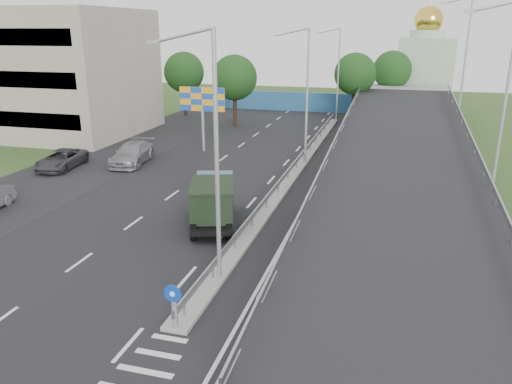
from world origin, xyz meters
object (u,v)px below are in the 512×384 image
(billboard, at_px, (202,103))
(dump_truck, at_px, (213,200))
(lamp_post_mid, at_px, (305,90))
(lamp_post_far, at_px, (337,70))
(parked_car_c, at_px, (61,159))
(church, at_px, (424,67))
(parked_car_d, at_px, (132,153))
(sign_bollard, at_px, (174,306))
(lamp_post_near, at_px, (212,148))

(billboard, bearing_deg, dump_truck, -66.87)
(lamp_post_mid, height_order, billboard, lamp_post_mid)
(lamp_post_far, height_order, parked_car_c, lamp_post_far)
(church, distance_m, parked_car_d, 44.13)
(billboard, height_order, parked_car_d, billboard)
(church, xyz_separation_m, dump_truck, (-12.25, -47.80, -3.92))
(lamp_post_mid, xyz_separation_m, billboard, (-9.11, 2.00, -1.62))
(sign_bollard, relative_size, church, 0.12)
(church, distance_m, dump_truck, 49.50)
(lamp_post_far, relative_size, church, 0.73)
(sign_bollard, xyz_separation_m, dump_truck, (-2.25, 10.02, 0.36))
(billboard, bearing_deg, parked_car_c, -135.58)
(church, xyz_separation_m, billboard, (-19.00, -32.00, -1.12))
(lamp_post_far, bearing_deg, lamp_post_near, -90.00)
(sign_bollard, height_order, lamp_post_mid, lamp_post_mid)
(lamp_post_near, bearing_deg, church, 79.62)
(lamp_post_near, height_order, dump_truck, lamp_post_near)
(lamp_post_far, distance_m, church, 17.15)
(sign_bollard, bearing_deg, lamp_post_near, 88.36)
(church, height_order, parked_car_d, church)
(parked_car_c, distance_m, parked_car_d, 5.27)
(lamp_post_near, distance_m, billboard, 23.87)
(parked_car_c, bearing_deg, parked_car_d, 24.53)
(lamp_post_mid, bearing_deg, parked_car_c, -160.44)
(dump_truck, distance_m, parked_car_c, 16.94)
(parked_car_c, height_order, parked_car_d, parked_car_d)
(lamp_post_near, distance_m, dump_truck, 7.97)
(sign_bollard, height_order, church, church)
(parked_car_c, xyz_separation_m, parked_car_d, (4.50, 2.75, 0.12))
(lamp_post_near, distance_m, parked_car_c, 22.85)
(church, relative_size, dump_truck, 2.28)
(church, xyz_separation_m, parked_car_d, (-22.88, -37.47, -4.49))
(lamp_post_far, bearing_deg, dump_truck, -93.99)
(lamp_post_near, height_order, billboard, lamp_post_near)
(lamp_post_near, relative_size, parked_car_d, 1.79)
(lamp_post_near, bearing_deg, billboard, 112.49)
(sign_bollard, relative_size, parked_car_c, 0.33)
(sign_bollard, distance_m, lamp_post_mid, 24.30)
(lamp_post_far, height_order, church, church)
(parked_car_c, bearing_deg, lamp_post_near, -45.11)
(parked_car_d, bearing_deg, lamp_post_far, 52.51)
(billboard, bearing_deg, sign_bollard, -70.79)
(sign_bollard, bearing_deg, parked_car_d, 122.33)
(lamp_post_mid, bearing_deg, billboard, 167.62)
(sign_bollard, relative_size, lamp_post_far, 0.17)
(lamp_post_near, xyz_separation_m, dump_truck, (-2.36, 6.20, -4.42))
(church, bearing_deg, lamp_post_near, -100.38)
(lamp_post_mid, relative_size, parked_car_c, 2.01)
(lamp_post_far, xyz_separation_m, billboard, (-9.11, -18.00, -1.62))
(sign_bollard, height_order, lamp_post_near, lamp_post_near)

